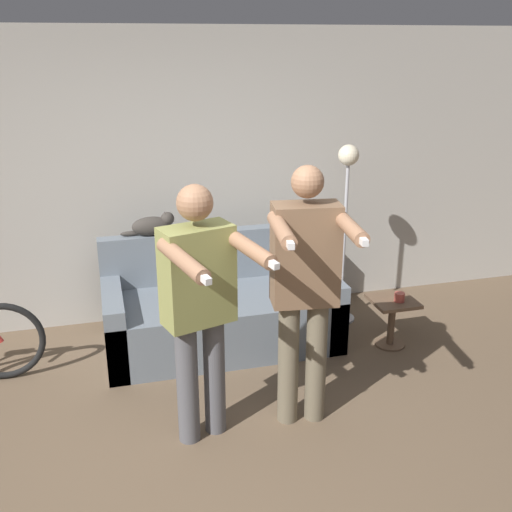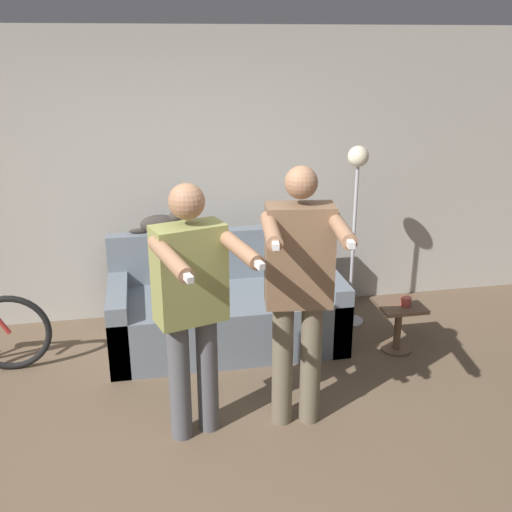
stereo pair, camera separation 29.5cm
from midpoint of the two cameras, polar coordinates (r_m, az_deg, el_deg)
name	(u,v)px [view 1 (the left image)]	position (r m, az deg, el deg)	size (l,w,h in m)	color
ground_plane	(219,492)	(3.75, -5.93, -21.52)	(16.00, 16.00, 0.00)	brown
wall_back	(158,180)	(5.45, -10.82, 7.09)	(10.00, 0.05, 2.60)	#B7B2A8
couch	(221,311)	(5.14, -5.04, -5.30)	(1.94, 0.91, 0.91)	slate
person_left	(200,300)	(3.68, -7.69, -4.21)	(0.62, 0.77, 1.70)	#56565B
person_right	(305,283)	(3.80, 2.49, -2.58)	(0.55, 0.72, 1.77)	#6B604C
cat	(153,225)	(5.16, -11.38, 2.89)	(0.46, 0.15, 0.20)	#3D3833
floor_lamp	(346,197)	(5.29, 7.03, 5.54)	(0.26, 0.26, 1.64)	#B2B2B7
side_table	(392,313)	(5.17, 11.26, -5.39)	(0.36, 0.36, 0.43)	brown
cup	(400,297)	(5.08, 11.90, -3.88)	(0.09, 0.09, 0.08)	#B7473D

